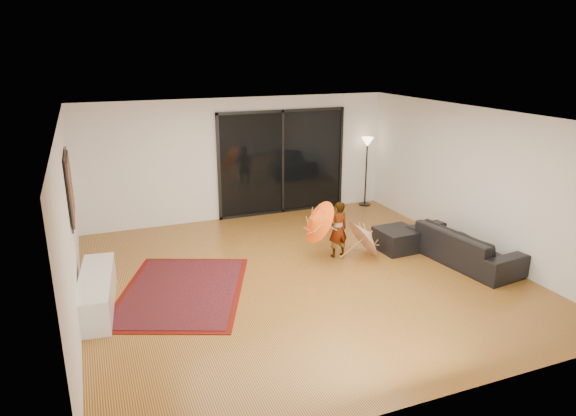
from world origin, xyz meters
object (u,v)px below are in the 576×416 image
sofa (463,246)px  child (338,229)px  media_console (97,292)px  ottoman (397,240)px

sofa → child: bearing=54.9°
media_console → sofa: size_ratio=0.85×
child → ottoman: bearing=170.4°
media_console → child: child is taller
media_console → ottoman: media_console is taller
sofa → child: size_ratio=2.02×
ottoman → child: 1.26m
sofa → ottoman: size_ratio=2.96×
media_console → sofa: (6.20, -0.62, 0.06)m
sofa → ottoman: sofa is taller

